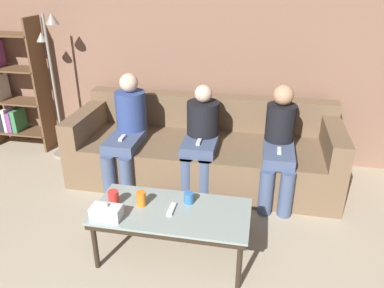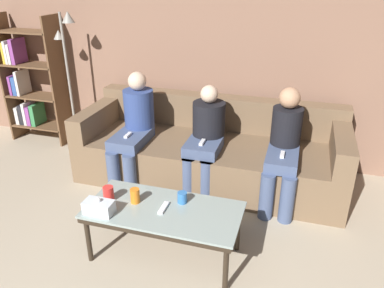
% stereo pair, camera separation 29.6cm
% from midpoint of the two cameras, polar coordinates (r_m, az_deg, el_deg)
% --- Properties ---
extents(wall_back, '(12.00, 0.06, 2.60)m').
position_cam_midpoint_polar(wall_back, '(4.24, 1.32, 14.54)').
color(wall_back, '#8C6651').
rests_on(wall_back, ground_plane).
extents(couch, '(2.74, 1.00, 0.82)m').
position_cam_midpoint_polar(couch, '(4.01, -0.23, -1.14)').
color(couch, brown).
rests_on(couch, ground_plane).
extents(coffee_table, '(1.17, 0.56, 0.44)m').
position_cam_midpoint_polar(coffee_table, '(2.88, -6.11, -10.78)').
color(coffee_table, '#8C9E99').
rests_on(coffee_table, ground_plane).
extents(cup_near_left, '(0.08, 0.08, 0.12)m').
position_cam_midpoint_polar(cup_near_left, '(2.96, -14.72, -8.07)').
color(cup_near_left, red).
rests_on(cup_near_left, coffee_table).
extents(cup_near_right, '(0.07, 0.07, 0.12)m').
position_cam_midpoint_polar(cup_near_right, '(2.91, -10.67, -8.28)').
color(cup_near_right, orange).
rests_on(cup_near_right, coffee_table).
extents(cup_far_center, '(0.08, 0.08, 0.09)m').
position_cam_midpoint_polar(cup_far_center, '(2.90, -3.42, -8.28)').
color(cup_far_center, '#3372BF').
rests_on(cup_far_center, coffee_table).
extents(tissue_box, '(0.22, 0.12, 0.13)m').
position_cam_midpoint_polar(tissue_box, '(2.83, -15.91, -10.06)').
color(tissue_box, silver).
rests_on(tissue_box, coffee_table).
extents(game_remote, '(0.04, 0.15, 0.02)m').
position_cam_midpoint_polar(game_remote, '(2.85, -6.16, -9.93)').
color(game_remote, white).
rests_on(game_remote, coffee_table).
extents(bookshelf, '(0.77, 0.32, 1.60)m').
position_cam_midpoint_polar(bookshelf, '(5.20, -27.60, 7.37)').
color(bookshelf, brown).
rests_on(bookshelf, ground_plane).
extents(standing_lamp, '(0.31, 0.26, 1.67)m').
position_cam_midpoint_polar(standing_lamp, '(4.60, -22.11, 10.03)').
color(standing_lamp, gray).
rests_on(standing_lamp, ground_plane).
extents(seated_person_left_end, '(0.31, 0.71, 1.14)m').
position_cam_midpoint_polar(seated_person_left_end, '(3.90, -11.95, 2.39)').
color(seated_person_left_end, '#47567A').
rests_on(seated_person_left_end, ground_plane).
extents(seated_person_mid_left, '(0.33, 0.63, 1.06)m').
position_cam_midpoint_polar(seated_person_mid_left, '(3.71, -0.88, 1.27)').
color(seated_person_mid_left, '#47567A').
rests_on(seated_person_mid_left, ground_plane).
extents(seated_person_mid_right, '(0.31, 0.69, 1.10)m').
position_cam_midpoint_polar(seated_person_mid_right, '(3.61, 10.89, 0.21)').
color(seated_person_mid_right, '#47567A').
rests_on(seated_person_mid_right, ground_plane).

